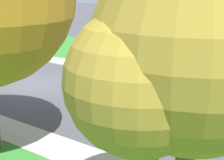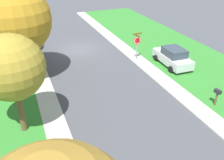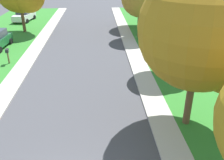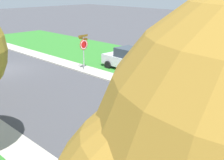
% 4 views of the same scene
% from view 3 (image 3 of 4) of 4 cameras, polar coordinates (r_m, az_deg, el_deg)
% --- Properties ---
extents(sidewalk_east, '(1.40, 56.00, 0.10)m').
position_cam_3_polar(sidewalk_east, '(19.70, 6.59, 2.47)').
color(sidewalk_east, '#ADA89E').
rests_on(sidewalk_east, ground).
extents(lawn_east, '(8.00, 56.00, 0.08)m').
position_cam_3_polar(lawn_east, '(21.01, 19.33, 2.62)').
color(lawn_east, '#2D7528').
rests_on(lawn_east, ground).
extents(sidewalk_west, '(1.40, 56.00, 0.10)m').
position_cam_3_polar(sidewalk_west, '(20.35, -20.51, 1.71)').
color(sidewalk_west, '#ADA89E').
rests_on(sidewalk_west, ground).
extents(car_white_far_down_street, '(2.50, 4.52, 1.76)m').
position_cam_3_polar(car_white_far_down_street, '(37.98, -19.52, 13.89)').
color(car_white_far_down_street, white).
rests_on(car_white_far_down_street, ground).
extents(car_maroon_near_corner, '(2.15, 4.36, 1.76)m').
position_cam_3_polar(car_maroon_near_corner, '(39.12, 8.74, 15.33)').
color(car_maroon_near_corner, maroon).
rests_on(car_maroon_near_corner, ground).
extents(tree_across_left, '(3.87, 3.60, 6.02)m').
position_cam_3_polar(tree_across_left, '(18.38, 13.88, 13.44)').
color(tree_across_left, brown).
rests_on(tree_across_left, ground).
extents(tree_sidewalk_near, '(6.01, 5.59, 7.85)m').
position_cam_3_polar(tree_sidewalk_near, '(11.80, 21.31, 9.71)').
color(tree_sidewalk_near, brown).
rests_on(tree_sidewalk_near, ground).
extents(mailbox, '(0.33, 0.52, 1.31)m').
position_cam_3_polar(mailbox, '(22.05, -22.90, 5.81)').
color(mailbox, brown).
rests_on(mailbox, ground).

